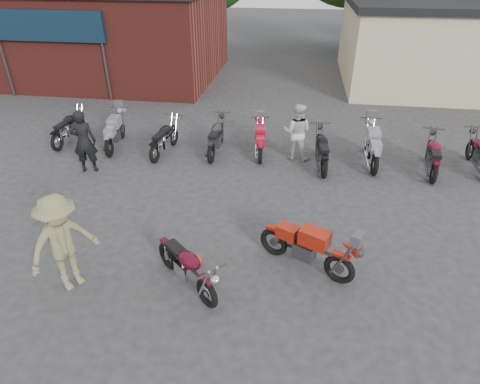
# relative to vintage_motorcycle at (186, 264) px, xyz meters

# --- Properties ---
(ground) EXTENTS (90.00, 90.00, 0.00)m
(ground) POSITION_rel_vintage_motorcycle_xyz_m (0.47, 0.62, -0.54)
(ground) COLOR #2C2D2F
(brick_building) EXTENTS (12.00, 8.00, 4.00)m
(brick_building) POSITION_rel_vintage_motorcycle_xyz_m (-8.53, 14.62, 1.46)
(brick_building) COLOR maroon
(brick_building) RESTS_ON ground
(stucco_building) EXTENTS (10.00, 8.00, 3.50)m
(stucco_building) POSITION_rel_vintage_motorcycle_xyz_m (8.97, 15.62, 1.21)
(stucco_building) COLOR #C1BB8A
(stucco_building) RESTS_ON ground
(vintage_motorcycle) EXTENTS (1.80, 1.70, 1.08)m
(vintage_motorcycle) POSITION_rel_vintage_motorcycle_xyz_m (0.00, 0.00, 0.00)
(vintage_motorcycle) COLOR #470818
(vintage_motorcycle) RESTS_ON ground
(sportbike) EXTENTS (2.10, 1.50, 1.17)m
(sportbike) POSITION_rel_vintage_motorcycle_xyz_m (2.24, 0.85, 0.04)
(sportbike) COLOR #A71F0D
(sportbike) RESTS_ON ground
(helmet) EXTENTS (0.34, 0.34, 0.25)m
(helmet) POSITION_rel_vintage_motorcycle_xyz_m (0.00, 0.60, -0.42)
(helmet) COLOR red
(helmet) RESTS_ON ground
(person_dark) EXTENTS (0.76, 0.59, 1.86)m
(person_dark) POSITION_rel_vintage_motorcycle_xyz_m (-4.11, 4.23, 0.39)
(person_dark) COLOR black
(person_dark) RESTS_ON ground
(person_light) EXTENTS (0.93, 0.77, 1.75)m
(person_light) POSITION_rel_vintage_motorcycle_xyz_m (1.86, 5.94, 0.34)
(person_light) COLOR silver
(person_light) RESTS_ON ground
(person_tan) EXTENTS (1.34, 1.48, 1.99)m
(person_tan) POSITION_rel_vintage_motorcycle_xyz_m (-2.20, -0.28, 0.46)
(person_tan) COLOR olive
(person_tan) RESTS_ON ground
(row_bike_0) EXTENTS (0.73, 1.94, 1.11)m
(row_bike_0) POSITION_rel_vintage_motorcycle_xyz_m (-5.70, 6.10, 0.01)
(row_bike_0) COLOR black
(row_bike_0) RESTS_ON ground
(row_bike_1) EXTENTS (0.96, 2.09, 1.17)m
(row_bike_1) POSITION_rel_vintage_motorcycle_xyz_m (-4.01, 5.96, 0.04)
(row_bike_1) COLOR #9696A3
(row_bike_1) RESTS_ON ground
(row_bike_2) EXTENTS (0.87, 1.97, 1.10)m
(row_bike_2) POSITION_rel_vintage_motorcycle_xyz_m (-2.26, 5.73, 0.01)
(row_bike_2) COLOR black
(row_bike_2) RESTS_ON ground
(row_bike_3) EXTENTS (0.69, 2.01, 1.16)m
(row_bike_3) POSITION_rel_vintage_motorcycle_xyz_m (-0.65, 6.01, 0.04)
(row_bike_3) COLOR #27282A
(row_bike_3) RESTS_ON ground
(row_bike_4) EXTENTS (0.80, 1.86, 1.05)m
(row_bike_4) POSITION_rel_vintage_motorcycle_xyz_m (0.74, 6.11, -0.02)
(row_bike_4) COLOR red
(row_bike_4) RESTS_ON ground
(row_bike_5) EXTENTS (0.83, 2.03, 1.15)m
(row_bike_5) POSITION_rel_vintage_motorcycle_xyz_m (2.63, 5.55, 0.04)
(row_bike_5) COLOR black
(row_bike_5) RESTS_ON ground
(row_bike_6) EXTENTS (0.71, 2.12, 1.23)m
(row_bike_6) POSITION_rel_vintage_motorcycle_xyz_m (4.13, 5.97, 0.07)
(row_bike_6) COLOR #90949D
(row_bike_6) RESTS_ON ground
(row_bike_7) EXTENTS (0.94, 2.03, 1.13)m
(row_bike_7) POSITION_rel_vintage_motorcycle_xyz_m (5.79, 5.64, 0.03)
(row_bike_7) COLOR #5A0B1B
(row_bike_7) RESTS_ON ground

